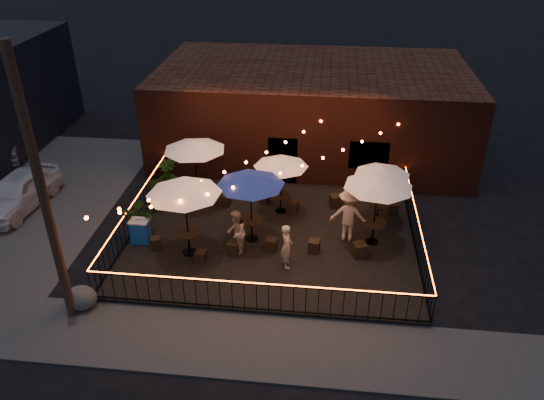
{
  "coord_description": "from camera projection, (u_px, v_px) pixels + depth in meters",
  "views": [
    {
      "loc": [
        1.76,
        -13.7,
        10.74
      ],
      "look_at": [
        -0.03,
        2.35,
        1.41
      ],
      "focal_mm": 35.0,
      "sensor_mm": 36.0,
      "label": 1
    }
  ],
  "objects": [
    {
      "name": "ground",
      "position": [
        265.0,
        273.0,
        17.33
      ],
      "size": [
        110.0,
        110.0,
        0.0
      ],
      "primitive_type": "plane",
      "color": "black",
      "rests_on": "ground"
    },
    {
      "name": "patio",
      "position": [
        272.0,
        237.0,
        19.01
      ],
      "size": [
        10.0,
        8.0,
        0.15
      ],
      "primitive_type": "cube",
      "color": "black",
      "rests_on": "ground"
    },
    {
      "name": "sidewalk",
      "position": [
        251.0,
        345.0,
        14.52
      ],
      "size": [
        18.0,
        2.5,
        0.05
      ],
      "primitive_type": "cube",
      "color": "#3B3936",
      "rests_on": "ground"
    },
    {
      "name": "brick_building",
      "position": [
        312.0,
        109.0,
        24.83
      ],
      "size": [
        14.0,
        8.0,
        4.0
      ],
      "color": "#3B1910",
      "rests_on": "ground"
    },
    {
      "name": "utility_pole",
      "position": [
        43.0,
        197.0,
        13.61
      ],
      "size": [
        0.26,
        0.26,
        8.0
      ],
      "primitive_type": "cylinder",
      "color": "#352015",
      "rests_on": "ground"
    },
    {
      "name": "fence_front",
      "position": [
        256.0,
        297.0,
        15.28
      ],
      "size": [
        10.0,
        0.04,
        1.04
      ],
      "color": "black",
      "rests_on": "patio"
    },
    {
      "name": "fence_left",
      "position": [
        135.0,
        215.0,
        19.2
      ],
      "size": [
        0.04,
        8.0,
        1.04
      ],
      "rotation": [
        0.0,
        0.0,
        1.57
      ],
      "color": "black",
      "rests_on": "patio"
    },
    {
      "name": "fence_right",
      "position": [
        416.0,
        232.0,
        18.24
      ],
      "size": [
        0.04,
        8.0,
        1.04
      ],
      "rotation": [
        0.0,
        0.0,
        1.57
      ],
      "color": "black",
      "rests_on": "patio"
    },
    {
      "name": "festoon_lights",
      "position": [
        241.0,
        179.0,
        17.63
      ],
      "size": [
        10.02,
        8.72,
        1.32
      ],
      "color": "#FF5020",
      "rests_on": "ground"
    },
    {
      "name": "cafe_table_0",
      "position": [
        184.0,
        189.0,
        16.83
      ],
      "size": [
        3.0,
        3.0,
        2.69
      ],
      "rotation": [
        0.0,
        0.0,
        0.26
      ],
      "color": "black",
      "rests_on": "patio"
    },
    {
      "name": "cafe_table_1",
      "position": [
        194.0,
        146.0,
        19.89
      ],
      "size": [
        2.85,
        2.85,
        2.61
      ],
      "rotation": [
        0.0,
        0.0,
        -0.23
      ],
      "color": "black",
      "rests_on": "patio"
    },
    {
      "name": "cafe_table_2",
      "position": [
        251.0,
        181.0,
        17.6
      ],
      "size": [
        2.79,
        2.79,
        2.56
      ],
      "rotation": [
        0.0,
        0.0,
        0.22
      ],
      "color": "black",
      "rests_on": "patio"
    },
    {
      "name": "cafe_table_3",
      "position": [
        281.0,
        163.0,
        19.4
      ],
      "size": [
        2.2,
        2.2,
        2.25
      ],
      "rotation": [
        0.0,
        0.0,
        0.08
      ],
      "color": "black",
      "rests_on": "patio"
    },
    {
      "name": "cafe_table_4",
      "position": [
        379.0,
        183.0,
        17.44
      ],
      "size": [
        2.77,
        2.77,
        2.57
      ],
      "rotation": [
        0.0,
        0.0,
        0.21
      ],
      "color": "black",
      "rests_on": "patio"
    },
    {
      "name": "cafe_table_5",
      "position": [
        382.0,
        172.0,
        18.83
      ],
      "size": [
        2.35,
        2.35,
        2.23
      ],
      "rotation": [
        0.0,
        0.0,
        0.18
      ],
      "color": "black",
      "rests_on": "patio"
    },
    {
      "name": "bistro_chair_0",
      "position": [
        156.0,
        243.0,
        18.21
      ],
      "size": [
        0.43,
        0.43,
        0.41
      ],
      "primitive_type": "cube",
      "rotation": [
        0.0,
        0.0,
        0.31
      ],
      "color": "black",
      "rests_on": "patio"
    },
    {
      "name": "bistro_chair_1",
      "position": [
        201.0,
        256.0,
        17.53
      ],
      "size": [
        0.35,
        0.35,
        0.4
      ],
      "primitive_type": "cube",
      "rotation": [
        0.0,
        0.0,
        3.11
      ],
      "color": "black",
      "rests_on": "patio"
    },
    {
      "name": "bistro_chair_2",
      "position": [
        185.0,
        200.0,
        20.67
      ],
      "size": [
        0.49,
        0.49,
        0.46
      ],
      "primitive_type": "cube",
      "rotation": [
        0.0,
        0.0,
        -0.33
      ],
      "color": "black",
      "rests_on": "patio"
    },
    {
      "name": "bistro_chair_3",
      "position": [
        225.0,
        200.0,
        20.73
      ],
      "size": [
        0.47,
        0.47,
        0.46
      ],
      "primitive_type": "cube",
      "rotation": [
        0.0,
        0.0,
        2.89
      ],
      "color": "black",
      "rests_on": "patio"
    },
    {
      "name": "bistro_chair_4",
      "position": [
        234.0,
        248.0,
        17.9
      ],
      "size": [
        0.45,
        0.45,
        0.46
      ],
      "primitive_type": "cube",
      "rotation": [
        0.0,
        0.0,
        -0.16
      ],
      "color": "black",
      "rests_on": "patio"
    },
    {
      "name": "bistro_chair_5",
      "position": [
        271.0,
        244.0,
        18.12
      ],
      "size": [
        0.38,
        0.38,
        0.42
      ],
      "primitive_type": "cube",
      "rotation": [
        0.0,
        0.0,
        3.06
      ],
      "color": "black",
      "rests_on": "patio"
    },
    {
      "name": "bistro_chair_6",
      "position": [
        264.0,
        197.0,
        20.92
      ],
      "size": [
        0.44,
        0.44,
        0.43
      ],
      "primitive_type": "cube",
      "rotation": [
        0.0,
        0.0,
        -0.23
      ],
      "color": "black",
      "rests_on": "patio"
    },
    {
      "name": "bistro_chair_7",
      "position": [
        292.0,
        207.0,
        20.21
      ],
      "size": [
        0.47,
        0.47,
        0.48
      ],
      "primitive_type": "cube",
      "rotation": [
        0.0,
        0.0,
        2.96
      ],
      "color": "black",
      "rests_on": "patio"
    },
    {
      "name": "bistro_chair_8",
      "position": [
        314.0,
        246.0,
        18.02
      ],
      "size": [
        0.42,
        0.42,
        0.43
      ],
      "primitive_type": "cube",
      "rotation": [
        0.0,
        0.0,
        -0.15
      ],
      "color": "black",
      "rests_on": "patio"
    },
    {
      "name": "bistro_chair_9",
      "position": [
        359.0,
        250.0,
        17.76
      ],
      "size": [
        0.54,
        0.54,
        0.49
      ],
      "primitive_type": "cube",
      "rotation": [
        0.0,
        0.0,
        3.52
      ],
      "color": "black",
      "rests_on": "patio"
    },
    {
      "name": "bistro_chair_10",
      "position": [
        336.0,
        201.0,
        20.61
      ],
      "size": [
        0.49,
        0.49,
        0.49
      ],
      "primitive_type": "cube",
      "rotation": [
        0.0,
        0.0,
        0.22
      ],
      "color": "black",
      "rests_on": "patio"
    },
    {
      "name": "bistro_chair_11",
      "position": [
        393.0,
        208.0,
        20.2
      ],
      "size": [
        0.39,
        0.39,
        0.4
      ],
      "primitive_type": "cube",
      "rotation": [
        0.0,
        0.0,
        3.32
      ],
      "color": "black",
      "rests_on": "patio"
    },
    {
      "name": "patron_a",
      "position": [
        287.0,
        246.0,
        17.03
      ],
      "size": [
        0.5,
        0.64,
        1.56
      ],
      "primitive_type": "imported",
      "rotation": [
        0.0,
        0.0,
        1.81
      ],
      "color": "#D5AA8F",
      "rests_on": "patio"
    },
    {
      "name": "patron_b",
      "position": [
        236.0,
        233.0,
        17.64
      ],
      "size": [
        0.67,
        0.84,
        1.65
      ],
      "primitive_type": "imported",
      "rotation": [
        0.0,
        0.0,
        -1.51
      ],
      "color": "beige",
      "rests_on": "patio"
    },
    {
      "name": "patron_c",
      "position": [
        349.0,
        215.0,
        18.3
      ],
      "size": [
        1.34,
        0.85,
        1.98
      ],
      "primitive_type": "imported",
      "rotation": [
        0.0,
        0.0,
        3.05
      ],
      "color": "#DBB191",
      "rests_on": "patio"
    },
    {
      "name": "potted_shrub_a",
      "position": [
        141.0,
        216.0,
        18.66
      ],
      "size": [
        1.57,
        1.42,
        1.52
      ],
      "primitive_type": "imported",
      "rotation": [
        0.0,
        0.0,
        0.19
      ],
      "color": "#184111",
      "rests_on": "patio"
    },
    {
      "name": "potted_shrub_b",
      "position": [
        156.0,
        192.0,
        20.23
      ],
      "size": [
        0.82,
        0.67,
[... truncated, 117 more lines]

